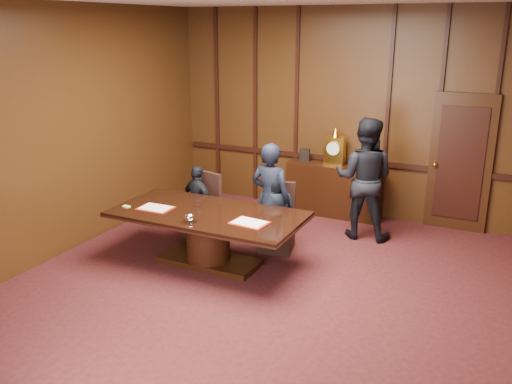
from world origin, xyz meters
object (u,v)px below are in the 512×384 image
at_px(sideboard, 333,188).
at_px(conference_table, 208,229).
at_px(signatory_left, 198,202).
at_px(witness_left, 271,199).
at_px(signatory_right, 275,211).
at_px(witness_right, 364,179).

bearing_deg(sideboard, conference_table, -108.35).
xyz_separation_m(signatory_left, witness_left, (1.25, -0.05, 0.24)).
bearing_deg(sideboard, signatory_left, -128.97).
bearing_deg(signatory_right, conference_table, 31.56).
distance_m(conference_table, witness_right, 2.57).
bearing_deg(conference_table, signatory_left, 129.09).
distance_m(signatory_right, witness_right, 1.54).
height_order(conference_table, signatory_right, signatory_right).
height_order(conference_table, witness_left, witness_left).
distance_m(sideboard, witness_right, 1.16).
height_order(signatory_left, signatory_right, signatory_right).
height_order(conference_table, witness_right, witness_right).
xyz_separation_m(sideboard, conference_table, (-0.90, -2.72, 0.02)).
distance_m(sideboard, witness_left, 2.02).
bearing_deg(witness_left, signatory_right, -131.50).
relative_size(sideboard, witness_left, 0.98).
bearing_deg(signatory_right, witness_right, -150.08).
relative_size(conference_table, signatory_right, 2.09).
height_order(sideboard, witness_right, witness_right).
xyz_separation_m(conference_table, signatory_left, (-0.65, 0.80, 0.06)).
bearing_deg(witness_right, signatory_right, 45.28).
bearing_deg(signatory_left, conference_table, 147.08).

